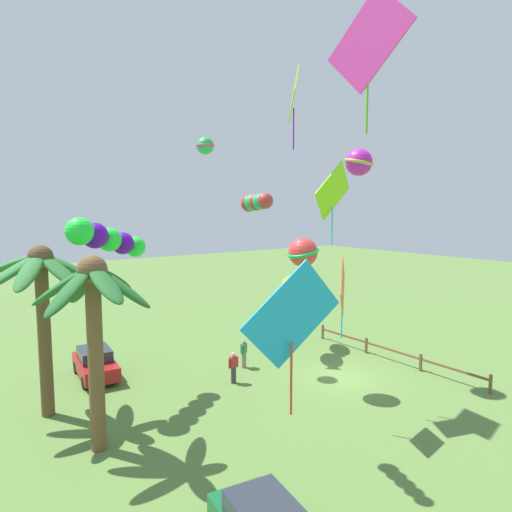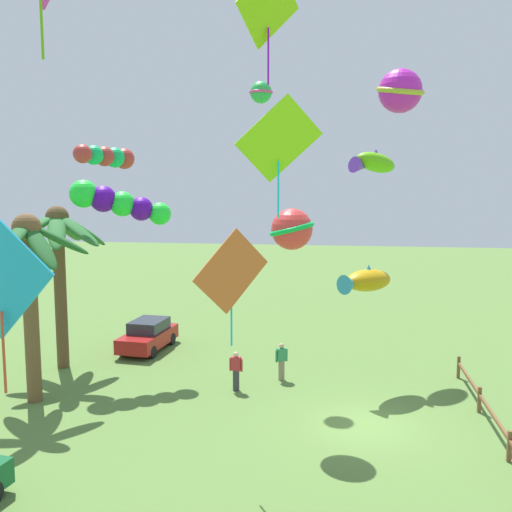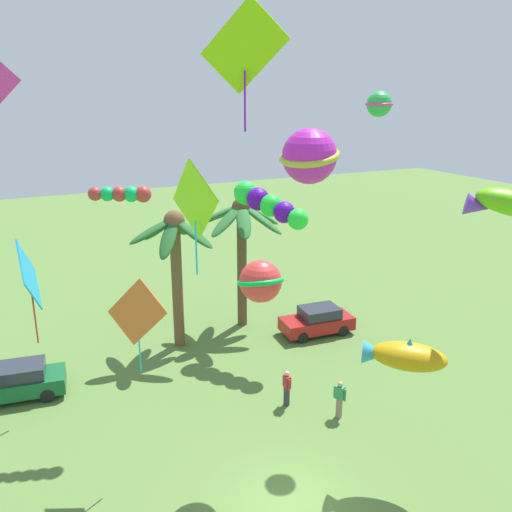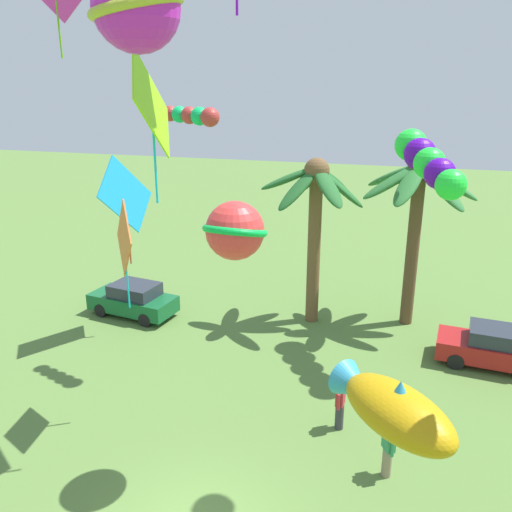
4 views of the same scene
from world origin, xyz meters
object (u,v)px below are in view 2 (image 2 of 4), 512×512
Objects in this scene: kite_ball_4 at (400,91)px; kite_diamond_9 at (279,141)px; palm_tree_1 at (28,263)px; kite_fish_11 at (366,280)px; kite_ball_3 at (292,229)px; kite_diamond_2 at (268,7)px; kite_diamond_7 at (231,273)px; parked_car_0 at (148,335)px; kite_tube_6 at (107,157)px; kite_fish_1 at (373,163)px; palm_tree_0 at (57,244)px; kite_tube_0 at (117,203)px; spectator_1 at (282,361)px; kite_ball_8 at (261,92)px; spectator_0 at (236,371)px; kite_diamond_10 at (0,283)px.

kite_ball_4 reaches higher than kite_diamond_9.
palm_tree_1 is 13.05m from kite_fish_11.
kite_ball_3 is at bearing -6.23° from kite_diamond_9.
kite_diamond_7 is at bearing 171.47° from kite_diamond_2.
parked_car_0 is 13.65m from kite_tube_6.
kite_fish_1 reaches higher than kite_tube_6.
kite_fish_1 is at bearing -89.91° from parked_car_0.
kite_ball_3 reaches higher than kite_diamond_7.
parked_car_0 is at bearing 30.08° from kite_diamond_7.
kite_tube_6 is at bearing 125.13° from kite_diamond_2.
palm_tree_0 is 3.34m from kite_tube_0.
kite_tube_6 is at bearing 108.40° from kite_ball_4.
kite_tube_0 reaches higher than spectator_1.
kite_diamond_2 is 1.73× the size of kite_tube_6.
kite_ball_8 is 0.53× the size of kite_fish_11.
spectator_1 is 11.60m from kite_ball_8.
kite_tube_6 reaches higher than spectator_1.
spectator_0 is 13.41m from kite_diamond_2.
spectator_0 is 10.30m from kite_tube_6.
kite_diamond_2 reaches higher than spectator_0.
kite_tube_0 is at bearing 176.90° from parked_car_0.
kite_fish_11 is (6.01, -2.90, -5.12)m from kite_diamond_9.
kite_tube_0 reaches higher than spectator_0.
kite_diamond_10 is 14.07m from kite_fish_11.
kite_fish_11 is (4.28, 0.73, -6.75)m from kite_ball_4.
kite_ball_3 is 5.58m from kite_ball_4.
kite_ball_3 is at bearing -118.56° from kite_tube_0.
kite_fish_1 is 10.01m from kite_diamond_9.
kite_fish_11 is (7.72, -4.02, -1.39)m from kite_diamond_7.
kite_fish_1 is 9.65m from kite_diamond_2.
kite_ball_4 is 1.44× the size of kite_ball_8.
spectator_0 is at bearing -23.96° from kite_diamond_10.
palm_tree_0 is 4.59× the size of spectator_0.
kite_diamond_9 reaches higher than kite_tube_6.
kite_tube_0 is at bearing 7.78° from kite_diamond_10.
parked_car_0 is 1.96× the size of kite_ball_4.
kite_fish_1 is at bearing -19.04° from kite_diamond_9.
kite_diamond_9 is at bearing 115.46° from kite_ball_4.
spectator_0 is at bearing 9.66° from kite_diamond_7.
kite_diamond_10 is at bearing 145.95° from kite_fish_1.
kite_fish_11 is (-0.24, -13.43, -1.26)m from palm_tree_0.
kite_tube_6 is 5.02m from kite_diamond_7.
kite_tube_6 is at bearing 142.31° from kite_fish_1.
kite_ball_8 reaches higher than spectator_0.
kite_diamond_2 reaches higher than spectator_1.
kite_diamond_2 is at bearing 16.35° from kite_diamond_9.
kite_diamond_2 is at bearing -40.93° from kite_diamond_10.
kite_ball_8 reaches higher than kite_tube_0.
kite_fish_1 is at bearing -34.05° from kite_diamond_10.
kite_diamond_2 is at bearing 139.56° from kite_fish_11.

